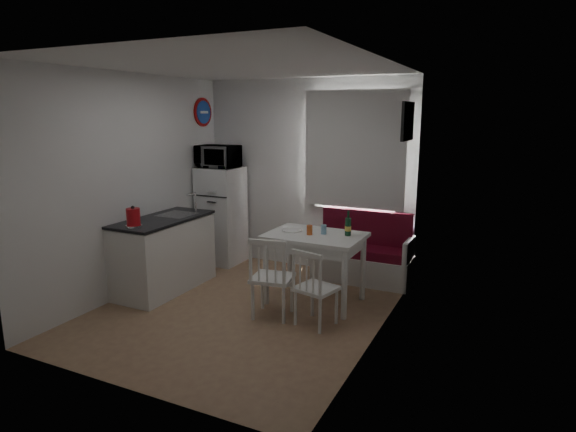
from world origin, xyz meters
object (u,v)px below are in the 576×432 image
kitchen_counter (165,253)px  microwave (218,157)px  chair_right (313,281)px  kettle (133,217)px  wine_bottle (348,223)px  chair_left (268,269)px  bench (363,258)px  fridge (222,215)px  dining_table (315,242)px

kitchen_counter → microwave: bearing=89.1°
chair_right → kettle: 2.11m
chair_right → wine_bottle: wine_bottle is taller
microwave → chair_left: bearing=-42.9°
chair_right → microwave: bearing=158.7°
chair_left → kettle: kettle is taller
microwave → wine_bottle: 2.34m
wine_bottle → bench: bearing=94.7°
fridge → microwave: (0.00, -0.05, 0.85)m
kitchen_counter → wine_bottle: (2.17, 0.51, 0.49)m
kettle → microwave: bearing=91.0°
fridge → wine_bottle: bearing=-18.8°
bench → chair_left: size_ratio=2.63×
chair_left → microwave: size_ratio=0.85×
kitchen_counter → dining_table: 1.89m
wine_bottle → kitchen_counter: bearing=-166.7°
fridge → wine_bottle: (2.15, -0.73, 0.25)m
kitchen_counter → dining_table: kitchen_counter is taller
kitchen_counter → chair_left: 1.59m
fridge → microwave: bearing=-90.0°
dining_table → microwave: size_ratio=1.93×
dining_table → kettle: (-1.77, -0.95, 0.31)m
bench → fridge: bearing=-177.0°
dining_table → chair_right: (0.25, -0.65, -0.21)m
bench → chair_right: bench is taller
chair_right → microwave: 2.71m
kitchen_counter → microwave: 1.62m
kitchen_counter → bench: bearing=32.8°
microwave → fridge: bearing=90.0°
chair_right → microwave: microwave is taller
kitchen_counter → wine_bottle: bearing=13.3°
microwave → kettle: size_ratio=2.37×
microwave → kettle: (0.03, -1.73, -0.53)m
wine_bottle → microwave: bearing=162.4°
bench → kettle: bearing=-137.4°
dining_table → bench: bearing=74.4°
kettle → wine_bottle: size_ratio=0.84×
dining_table → fridge: fridge is taller
dining_table → wine_bottle: wine_bottle is taller
kitchen_counter → bench: size_ratio=1.05×
kitchen_counter → kettle: (0.05, -0.54, 0.56)m
chair_left → fridge: bearing=126.4°
dining_table → wine_bottle: 0.43m
chair_left → bench: bearing=61.9°
bench → microwave: bearing=-175.6°
kitchen_counter → fridge: size_ratio=0.95×
chair_left → chair_right: chair_left is taller
chair_left → fridge: 2.16m
chair_left → microwave: (-1.55, 1.44, 1.00)m
chair_right → kettle: size_ratio=1.93×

